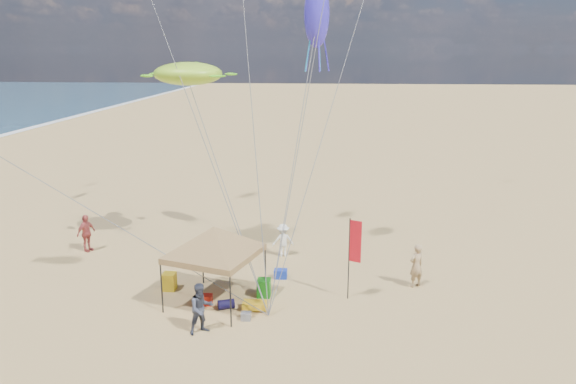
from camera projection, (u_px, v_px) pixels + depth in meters
name	position (u px, v px, depth m)	size (l,w,h in m)	color
ground	(281.00, 324.00, 19.12)	(280.00, 280.00, 0.00)	tan
canopy_tent	(214.00, 230.00, 19.96)	(5.42, 5.42, 3.52)	black
feather_flag	(353.00, 246.00, 20.45)	(0.46, 0.23, 3.25)	black
cooler_red	(205.00, 300.00, 20.54)	(0.54, 0.38, 0.38)	#AC190D
cooler_blue	(281.00, 274.00, 22.92)	(0.54, 0.38, 0.38)	#142EA3
bag_navy	(226.00, 304.00, 20.20)	(0.36, 0.36, 0.60)	black
bag_orange	(186.00, 260.00, 24.48)	(0.36, 0.36, 0.60)	red
chair_green	(264.00, 288.00, 21.19)	(0.50, 0.50, 0.70)	#197B16
chair_yellow	(169.00, 281.00, 21.77)	(0.50, 0.50, 0.70)	gold
crate_grey	(246.00, 316.00, 19.38)	(0.34, 0.30, 0.28)	slate
beach_cart	(255.00, 305.00, 20.10)	(0.90, 0.50, 0.24)	gold
person_near_a	(416.00, 266.00, 21.92)	(0.66, 0.43, 1.81)	tan
person_near_b	(201.00, 308.00, 18.32)	(0.87, 0.68, 1.78)	#363A4A
person_near_c	(283.00, 240.00, 25.22)	(1.01, 0.58, 1.56)	white
person_far_a	(86.00, 233.00, 25.83)	(1.05, 0.44, 1.79)	#B54A45
turtle_kite	(188.00, 74.00, 23.68)	(3.01, 2.40, 1.00)	#98D22A
squid_kite	(317.00, 14.00, 23.00)	(1.07, 1.07, 2.78)	#372CD9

